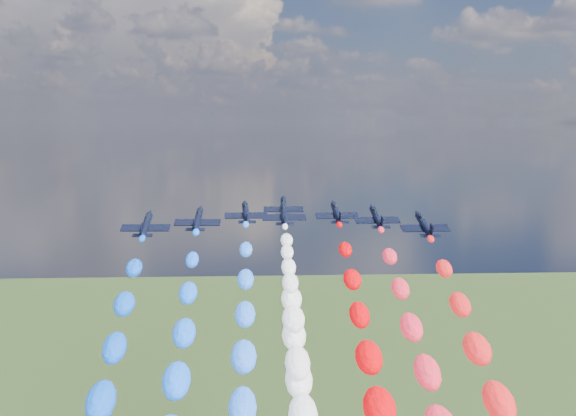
{
  "coord_description": "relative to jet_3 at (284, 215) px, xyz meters",
  "views": [
    {
      "loc": [
        -7.07,
        -131.33,
        116.49
      ],
      "look_at": [
        0.0,
        4.0,
        100.14
      ],
      "focal_mm": 44.03,
      "sensor_mm": 36.0,
      "label": 1
    }
  ],
  "objects": [
    {
      "name": "jet_0",
      "position": [
        -25.63,
        -12.9,
        0.0
      ],
      "size": [
        9.06,
        12.14,
        6.32
      ],
      "primitive_type": null,
      "rotation": [
        0.34,
        0.0,
        -0.03
      ],
      "color": "black"
    },
    {
      "name": "jet_1",
      "position": [
        -16.78,
        -6.39,
        0.0
      ],
      "size": [
        9.39,
        12.38,
        6.32
      ],
      "primitive_type": null,
      "rotation": [
        0.34,
        0.0,
        -0.06
      ],
      "color": "black"
    },
    {
      "name": "jet_2",
      "position": [
        -7.66,
        3.2,
        0.0
      ],
      "size": [
        9.45,
        12.42,
        6.32
      ],
      "primitive_type": null,
      "rotation": [
        0.34,
        0.0,
        0.06
      ],
      "color": "black"
    },
    {
      "name": "jet_3",
      "position": [
        0.0,
        0.0,
        0.0
      ],
      "size": [
        8.82,
        11.96,
        6.32
      ],
      "primitive_type": null,
      "rotation": [
        0.34,
        0.0,
        -0.01
      ],
      "color": "black"
    },
    {
      "name": "jet_4",
      "position": [
        0.53,
        13.23,
        0.0
      ],
      "size": [
        9.12,
        12.19,
        6.32
      ],
      "primitive_type": null,
      "rotation": [
        0.34,
        0.0,
        -0.03
      ],
      "color": "black"
    },
    {
      "name": "jet_5",
      "position": [
        10.9,
        2.1,
        0.0
      ],
      "size": [
        9.32,
        12.33,
        6.32
      ],
      "primitive_type": null,
      "rotation": [
        0.34,
        0.0,
        0.05
      ],
      "color": "black"
    },
    {
      "name": "jet_6",
      "position": [
        17.9,
        -5.11,
        0.0
      ],
      "size": [
        9.38,
        12.37,
        6.32
      ],
      "primitive_type": null,
      "rotation": [
        0.34,
        0.0,
        0.06
      ],
      "color": "black"
    },
    {
      "name": "jet_7",
      "position": [
        24.63,
        -15.91,
        0.0
      ],
      "size": [
        9.41,
        12.39,
        6.32
      ],
      "primitive_type": null,
      "rotation": [
        0.34,
        0.0,
        0.06
      ],
      "color": "black"
    }
  ]
}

